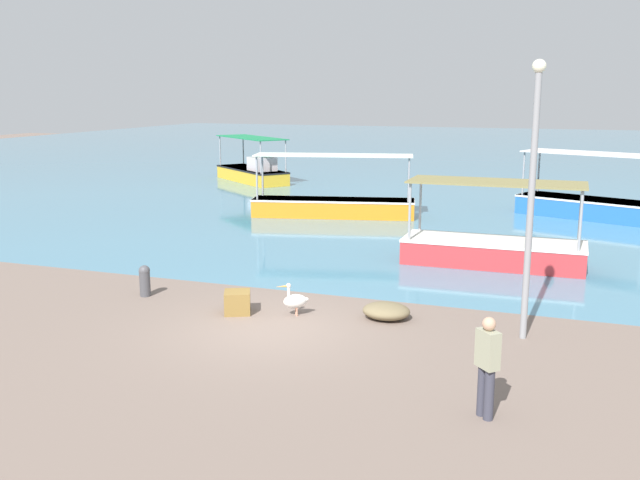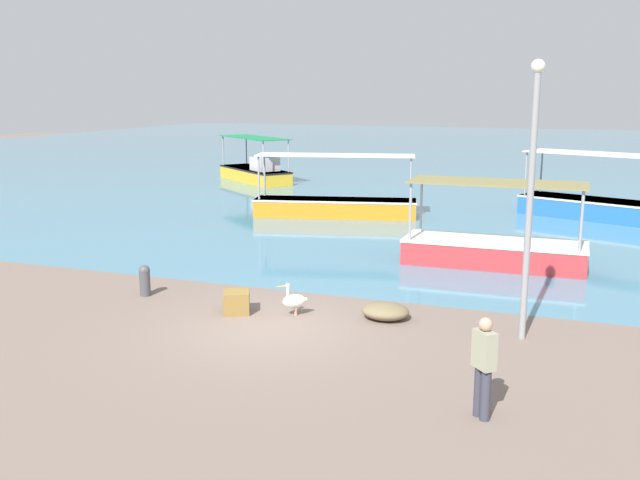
% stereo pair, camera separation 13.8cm
% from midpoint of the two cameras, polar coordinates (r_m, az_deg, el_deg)
% --- Properties ---
extents(ground, '(120.00, 120.00, 0.00)m').
position_cam_midpoint_polar(ground, '(15.95, -3.91, -7.10)').
color(ground, '#78665B').
extents(harbor_water, '(110.00, 90.00, 0.00)m').
position_cam_midpoint_polar(harbor_water, '(62.27, 14.61, 6.65)').
color(harbor_water, teal).
rests_on(harbor_water, ground).
extents(fishing_boat_far_right, '(5.89, 3.69, 2.70)m').
position_cam_midpoint_polar(fishing_boat_far_right, '(31.69, 20.88, 2.68)').
color(fishing_boat_far_right, blue).
rests_on(fishing_boat_far_right, harbor_water).
extents(fishing_boat_far_left, '(5.39, 1.92, 2.54)m').
position_cam_midpoint_polar(fishing_boat_far_left, '(22.14, 13.91, -0.59)').
color(fishing_boat_far_left, '#C43236').
rests_on(fishing_boat_far_left, harbor_water).
extents(fishing_boat_center, '(6.94, 2.97, 2.61)m').
position_cam_midpoint_polar(fishing_boat_center, '(29.91, 1.35, 2.91)').
color(fishing_boat_center, orange).
rests_on(fishing_boat_center, harbor_water).
extents(fishing_boat_near_right, '(5.84, 5.19, 2.58)m').
position_cam_midpoint_polar(fishing_boat_near_right, '(41.83, -5.06, 5.51)').
color(fishing_boat_near_right, gold).
rests_on(fishing_boat_near_right, harbor_water).
extents(pelican, '(0.70, 0.58, 0.80)m').
position_cam_midpoint_polar(pelican, '(16.72, -1.85, -4.84)').
color(pelican, '#E0997A').
rests_on(pelican, ground).
extents(lamp_post, '(0.28, 0.28, 5.79)m').
position_cam_midpoint_polar(lamp_post, '(15.20, 16.76, 4.09)').
color(lamp_post, gray).
rests_on(lamp_post, ground).
extents(mooring_bollard, '(0.29, 0.29, 0.81)m').
position_cam_midpoint_polar(mooring_bollard, '(18.83, -13.64, -3.08)').
color(mooring_bollard, '#47474C').
rests_on(mooring_bollard, ground).
extents(fisherman_standing, '(0.43, 0.44, 1.69)m').
position_cam_midpoint_polar(fisherman_standing, '(11.78, 13.29, -9.69)').
color(fisherman_standing, '#393A48').
rests_on(fisherman_standing, ground).
extents(net_pile, '(1.11, 0.94, 0.38)m').
position_cam_midpoint_polar(net_pile, '(16.60, 5.49, -5.68)').
color(net_pile, '#766749').
rests_on(net_pile, ground).
extents(cargo_crate, '(0.81, 0.81, 0.53)m').
position_cam_midpoint_polar(cargo_crate, '(17.06, -6.45, -4.95)').
color(cargo_crate, olive).
rests_on(cargo_crate, ground).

